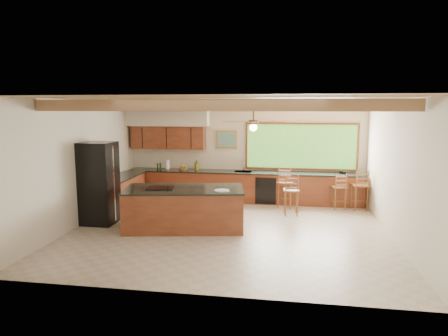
# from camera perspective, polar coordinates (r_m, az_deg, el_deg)

# --- Properties ---
(ground) EXTENTS (7.20, 7.20, 0.00)m
(ground) POSITION_cam_1_polar(r_m,az_deg,el_deg) (9.36, 0.70, -8.90)
(ground) COLOR beige
(ground) RESTS_ON ground
(room_shell) EXTENTS (7.27, 6.54, 3.02)m
(room_shell) POSITION_cam_1_polar(r_m,az_deg,el_deg) (9.61, 0.29, 5.03)
(room_shell) COLOR beige
(room_shell) RESTS_ON ground
(counter_run) EXTENTS (7.12, 3.10, 1.26)m
(counter_run) POSITION_cam_1_polar(r_m,az_deg,el_deg) (11.78, -1.46, -2.90)
(counter_run) COLOR brown
(counter_run) RESTS_ON ground
(island) EXTENTS (2.93, 1.75, 0.98)m
(island) POSITION_cam_1_polar(r_m,az_deg,el_deg) (9.45, -5.70, -5.73)
(island) COLOR brown
(island) RESTS_ON ground
(refrigerator) EXTENTS (0.79, 0.76, 2.00)m
(refrigerator) POSITION_cam_1_polar(r_m,az_deg,el_deg) (10.18, -17.44, -2.07)
(refrigerator) COLOR black
(refrigerator) RESTS_ON ground
(bar_stool_a) EXTENTS (0.42, 0.42, 1.10)m
(bar_stool_a) POSITION_cam_1_polar(r_m,az_deg,el_deg) (10.59, 9.60, -3.30)
(bar_stool_a) COLOR brown
(bar_stool_a) RESTS_ON ground
(bar_stool_b) EXTENTS (0.46, 0.46, 1.18)m
(bar_stool_b) POSITION_cam_1_polar(r_m,az_deg,el_deg) (11.41, 8.72, -2.18)
(bar_stool_b) COLOR brown
(bar_stool_b) RESTS_ON ground
(bar_stool_c) EXTENTS (0.46, 0.46, 1.04)m
(bar_stool_c) POSITION_cam_1_polar(r_m,az_deg,el_deg) (11.53, 16.08, -2.72)
(bar_stool_c) COLOR brown
(bar_stool_c) RESTS_ON ground
(bar_stool_d) EXTENTS (0.49, 0.49, 1.15)m
(bar_stool_d) POSITION_cam_1_polar(r_m,az_deg,el_deg) (11.59, 18.87, -2.46)
(bar_stool_d) COLOR brown
(bar_stool_d) RESTS_ON ground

